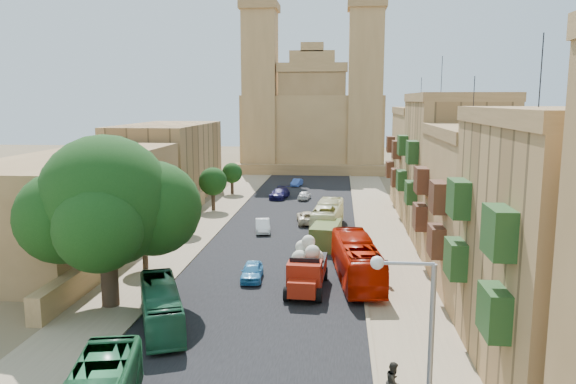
% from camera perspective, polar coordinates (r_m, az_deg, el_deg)
% --- Properties ---
extents(ground, '(260.00, 260.00, 0.00)m').
position_cam_1_polar(ground, '(32.71, -4.36, -14.39)').
color(ground, brown).
extents(road_surface, '(14.00, 140.00, 0.01)m').
position_cam_1_polar(road_surface, '(61.16, 0.35, -3.09)').
color(road_surface, black).
rests_on(road_surface, ground).
extents(sidewalk_east, '(5.00, 140.00, 0.01)m').
position_cam_1_polar(sidewalk_east, '(61.10, 9.27, -3.23)').
color(sidewalk_east, '#8E7A5D').
rests_on(sidewalk_east, ground).
extents(sidewalk_west, '(5.00, 140.00, 0.01)m').
position_cam_1_polar(sidewalk_west, '(62.68, -8.35, -2.89)').
color(sidewalk_west, '#8E7A5D').
rests_on(sidewalk_west, ground).
extents(kerb_east, '(0.25, 140.00, 0.12)m').
position_cam_1_polar(kerb_east, '(60.96, 6.93, -3.15)').
color(kerb_east, '#8E7A5D').
rests_on(kerb_east, ground).
extents(kerb_west, '(0.25, 140.00, 0.12)m').
position_cam_1_polar(kerb_west, '(62.13, -6.10, -2.90)').
color(kerb_west, '#8E7A5D').
rests_on(kerb_west, ground).
extents(townhouse_a, '(9.00, 14.00, 16.40)m').
position_cam_1_polar(townhouse_a, '(29.40, 26.78, -4.94)').
color(townhouse_a, '#A27A49').
rests_on(townhouse_a, ground).
extents(townhouse_b, '(9.00, 14.00, 14.90)m').
position_cam_1_polar(townhouse_b, '(42.58, 19.90, -1.37)').
color(townhouse_b, olive).
rests_on(townhouse_b, ground).
extents(townhouse_c, '(9.00, 14.00, 17.40)m').
position_cam_1_polar(townhouse_c, '(55.92, 16.42, 2.53)').
color(townhouse_c, '#A27A49').
rests_on(townhouse_c, ground).
extents(townhouse_d, '(9.00, 14.00, 15.90)m').
position_cam_1_polar(townhouse_d, '(69.71, 14.21, 3.28)').
color(townhouse_d, olive).
rests_on(townhouse_d, ground).
extents(west_wall, '(1.00, 40.00, 1.80)m').
position_cam_1_polar(west_wall, '(53.97, -13.98, -4.08)').
color(west_wall, olive).
rests_on(west_wall, ground).
extents(west_building_low, '(10.00, 28.00, 8.40)m').
position_cam_1_polar(west_building_low, '(53.61, -20.38, -0.88)').
color(west_building_low, olive).
rests_on(west_building_low, ground).
extents(west_building_mid, '(10.00, 22.00, 10.00)m').
position_cam_1_polar(west_building_mid, '(77.50, -12.12, 3.07)').
color(west_building_mid, '#A27A49').
rests_on(west_building_mid, ground).
extents(church, '(28.00, 22.50, 36.30)m').
position_cam_1_polar(church, '(108.31, 2.60, 7.38)').
color(church, olive).
rests_on(church, ground).
extents(ficus_tree, '(11.07, 10.18, 11.07)m').
position_cam_1_polar(ficus_tree, '(37.14, -17.88, -1.37)').
color(ficus_tree, '#332419').
rests_on(ficus_tree, ground).
extents(street_tree_a, '(2.91, 2.91, 4.47)m').
position_cam_1_polar(street_tree_a, '(45.34, -14.40, -3.92)').
color(street_tree_a, '#332419').
rests_on(street_tree_a, ground).
extents(street_tree_b, '(2.90, 2.90, 4.46)m').
position_cam_1_polar(street_tree_b, '(56.54, -10.34, -1.20)').
color(street_tree_b, '#332419').
rests_on(street_tree_b, ground).
extents(street_tree_c, '(3.39, 3.39, 5.21)m').
position_cam_1_polar(street_tree_c, '(67.93, -7.64, 1.06)').
color(street_tree_c, '#332419').
rests_on(street_tree_c, ground).
extents(street_tree_d, '(2.89, 2.89, 4.44)m').
position_cam_1_polar(street_tree_d, '(79.63, -5.71, 1.92)').
color(street_tree_d, '#332419').
rests_on(street_tree_d, ground).
extents(streetlamp, '(2.11, 0.44, 8.22)m').
position_cam_1_polar(streetlamp, '(19.39, 12.87, -15.08)').
color(streetlamp, gray).
rests_on(streetlamp, ground).
extents(red_truck, '(2.81, 6.47, 3.71)m').
position_cam_1_polar(red_truck, '(39.42, 1.92, -7.67)').
color(red_truck, maroon).
rests_on(red_truck, ground).
extents(olive_pickup, '(2.89, 5.42, 2.14)m').
position_cam_1_polar(olive_pickup, '(50.98, 3.87, -4.43)').
color(olive_pickup, '#4A5B22').
rests_on(olive_pickup, ground).
extents(bus_green_north, '(5.13, 8.90, 2.44)m').
position_cam_1_polar(bus_green_north, '(34.35, -12.80, -11.23)').
color(bus_green_north, '#236340').
rests_on(bus_green_north, ground).
extents(bus_red_east, '(3.84, 11.31, 3.09)m').
position_cam_1_polar(bus_red_east, '(41.72, 6.99, -6.90)').
color(bus_red_east, '#B81501').
rests_on(bus_red_east, ground).
extents(bus_cream_east, '(3.25, 10.45, 2.86)m').
position_cam_1_polar(bus_cream_east, '(57.28, 4.05, -2.51)').
color(bus_cream_east, '#F8F2B5').
rests_on(bus_cream_east, ground).
extents(car_blue_a, '(1.76, 3.87, 1.29)m').
position_cam_1_polar(car_blue_a, '(41.94, -3.68, -8.04)').
color(car_blue_a, '#3A92CC').
rests_on(car_blue_a, ground).
extents(car_white_a, '(2.04, 4.17, 1.32)m').
position_cam_1_polar(car_white_a, '(56.60, -2.60, -3.44)').
color(car_white_a, white).
rests_on(car_white_a, ground).
extents(car_cream, '(2.71, 4.94, 1.31)m').
position_cam_1_polar(car_cream, '(60.60, 1.98, -2.58)').
color(car_cream, beige).
rests_on(car_cream, ground).
extents(car_dkblue, '(2.71, 5.14, 1.42)m').
position_cam_1_polar(car_dkblue, '(75.83, -0.85, -0.13)').
color(car_dkblue, '#16134A').
rests_on(car_dkblue, ground).
extents(car_white_b, '(1.79, 3.61, 1.18)m').
position_cam_1_polar(car_white_b, '(75.05, 1.68, -0.32)').
color(car_white_b, white).
rests_on(car_white_b, ground).
extents(car_blue_b, '(1.79, 3.54, 1.11)m').
position_cam_1_polar(car_blue_b, '(86.81, 0.89, 0.97)').
color(car_blue_b, '#3C61C5').
rests_on(car_blue_b, ground).
extents(pedestrian_a, '(0.67, 0.49, 1.73)m').
position_cam_1_polar(pedestrian_a, '(41.79, 8.88, -7.89)').
color(pedestrian_a, '#2E2B2F').
rests_on(pedestrian_a, ground).
extents(pedestrian_b, '(0.92, 1.04, 1.82)m').
position_cam_1_polar(pedestrian_b, '(26.43, 10.68, -18.42)').
color(pedestrian_b, '#2A2721').
rests_on(pedestrian_b, ground).
extents(pedestrian_c, '(0.72, 1.16, 1.84)m').
position_cam_1_polar(pedestrian_c, '(41.34, 9.93, -8.02)').
color(pedestrian_c, '#2E2D33').
rests_on(pedestrian_c, ground).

